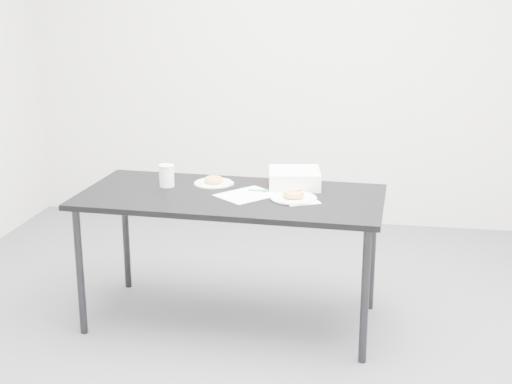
% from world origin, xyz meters
% --- Properties ---
extents(floor, '(4.00, 4.00, 0.00)m').
position_xyz_m(floor, '(0.00, 0.00, 0.00)').
color(floor, '#4C4B50').
rests_on(floor, ground).
extents(wall_back, '(4.00, 0.02, 2.70)m').
position_xyz_m(wall_back, '(0.00, 2.00, 1.35)').
color(wall_back, silver).
rests_on(wall_back, floor).
extents(table, '(1.64, 0.82, 0.74)m').
position_xyz_m(table, '(-0.02, 0.14, 0.68)').
color(table, black).
rests_on(table, floor).
extents(scorecard, '(0.37, 0.37, 0.00)m').
position_xyz_m(scorecard, '(0.07, 0.14, 0.74)').
color(scorecard, white).
rests_on(scorecard, table).
extents(logo_patch, '(0.07, 0.07, 0.00)m').
position_xyz_m(logo_patch, '(0.15, 0.22, 0.74)').
color(logo_patch, green).
rests_on(logo_patch, scorecard).
extents(pen, '(0.14, 0.02, 0.01)m').
position_xyz_m(pen, '(0.13, 0.22, 0.74)').
color(pen, '#0E9C62').
rests_on(pen, scorecard).
extents(napkin, '(0.23, 0.23, 0.00)m').
position_xyz_m(napkin, '(0.36, 0.08, 0.74)').
color(napkin, white).
rests_on(napkin, table).
extents(plate_near, '(0.24, 0.24, 0.01)m').
position_xyz_m(plate_near, '(0.32, 0.10, 0.74)').
color(plate_near, white).
rests_on(plate_near, napkin).
extents(donut_near, '(0.14, 0.14, 0.04)m').
position_xyz_m(donut_near, '(0.32, 0.10, 0.77)').
color(donut_near, '#DA8545').
rests_on(donut_near, plate_near).
extents(plate_far, '(0.22, 0.22, 0.01)m').
position_xyz_m(plate_far, '(-0.16, 0.33, 0.74)').
color(plate_far, white).
rests_on(plate_far, table).
extents(donut_far, '(0.12, 0.12, 0.03)m').
position_xyz_m(donut_far, '(-0.16, 0.33, 0.76)').
color(donut_far, '#DA8545').
rests_on(donut_far, plate_far).
extents(coffee_cup, '(0.08, 0.08, 0.12)m').
position_xyz_m(coffee_cup, '(-0.40, 0.23, 0.80)').
color(coffee_cup, white).
rests_on(coffee_cup, table).
extents(cup_lid, '(0.08, 0.08, 0.01)m').
position_xyz_m(cup_lid, '(-0.08, 0.32, 0.74)').
color(cup_lid, white).
rests_on(cup_lid, table).
extents(bakery_box, '(0.32, 0.32, 0.09)m').
position_xyz_m(bakery_box, '(0.30, 0.35, 0.78)').
color(bakery_box, white).
rests_on(bakery_box, table).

